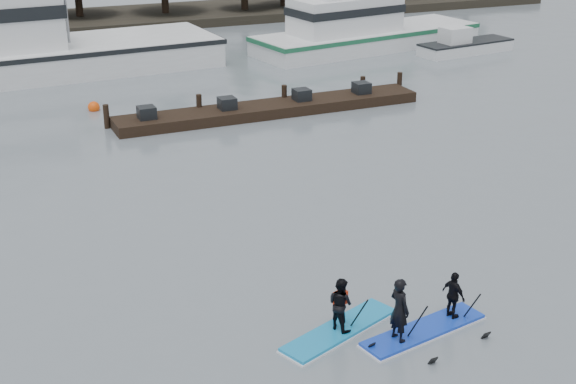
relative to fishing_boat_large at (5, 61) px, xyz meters
name	(u,v)px	position (x,y,z in m)	size (l,w,h in m)	color
ground	(384,323)	(6.35, -28.57, -0.89)	(160.00, 160.00, 0.00)	slate
far_shore	(88,21)	(6.35, 13.43, -0.59)	(70.00, 8.00, 0.60)	#2D281E
treeline	(89,25)	(6.35, 13.43, -0.89)	(60.00, 4.00, 8.00)	black
fishing_boat_large	(5,61)	(0.00, 0.00, 0.00)	(21.08, 7.48, 11.32)	white
fishing_boat_medium	(362,39)	(20.16, -0.60, -0.28)	(14.72, 6.55, 8.50)	white
skiff	(466,47)	(25.20, -3.96, -0.54)	(5.88, 1.76, 0.69)	white
floating_dock	(271,109)	(10.17, -11.29, -0.66)	(13.76, 1.84, 0.46)	black
buoy_b	(94,110)	(3.09, -7.79, -0.89)	(0.53, 0.53, 0.53)	#F34D0C
paddleboard_solo	(340,315)	(5.18, -28.56, -0.42)	(3.27, 1.93, 1.85)	#1586C4
paddleboard_duo	(423,313)	(6.93, -29.32, -0.34)	(3.34, 1.51, 2.14)	#143BC4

